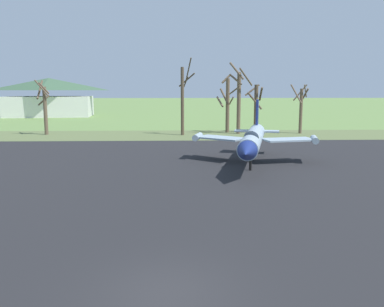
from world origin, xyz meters
TOP-DOWN VIEW (x-y plane):
  - ground_plane at (0.00, 0.00)m, footprint 600.00×600.00m
  - asphalt_apron at (0.00, 13.38)m, footprint 72.57×44.60m
  - grass_verge_strip at (0.00, 41.68)m, footprint 132.57×12.00m
  - jet_fighter_front_right at (6.34, 20.21)m, footprint 10.47×14.63m
  - bare_tree_far_left at (-17.09, 42.76)m, footprint 1.91×2.08m
  - bare_tree_left_of_center at (1.14, 41.72)m, footprint 2.18×2.31m
  - bare_tree_center at (7.32, 44.89)m, footprint 3.30×3.23m
  - bare_tree_right_of_center at (8.63, 42.87)m, footprint 3.23×2.06m
  - bare_tree_far_right at (11.25, 44.40)m, footprint 2.29×2.93m
  - bare_tree_backdrop_extra at (17.13, 43.10)m, footprint 2.47×2.48m
  - visitor_building at (-28.63, 82.13)m, footprint 20.27×13.86m

SIDE VIEW (x-z plane):
  - ground_plane at x=0.00m, z-range 0.00..0.00m
  - asphalt_apron at x=0.00m, z-range 0.00..0.05m
  - grass_verge_strip at x=0.00m, z-range 0.00..0.06m
  - jet_fighter_front_right at x=6.34m, z-range -0.43..4.61m
  - bare_tree_backdrop_extra at x=17.13m, z-range 0.29..6.98m
  - bare_tree_far_right at x=11.25m, z-range 0.37..7.09m
  - bare_tree_far_left at x=-17.09m, z-range 0.18..7.41m
  - bare_tree_center at x=7.32m, z-range 0.10..8.21m
  - visitor_building at x=-28.63m, z-range -0.05..8.58m
  - bare_tree_right_of_center at x=8.63m, z-range 0.03..9.58m
  - bare_tree_left_of_center at x=1.14m, z-range -0.17..9.84m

